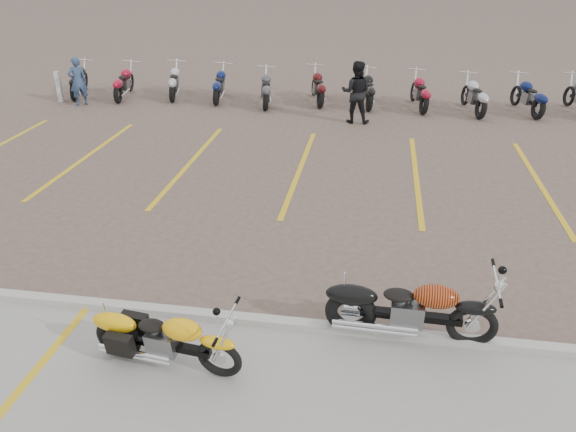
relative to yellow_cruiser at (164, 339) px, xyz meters
name	(u,v)px	position (x,y,z in m)	size (l,w,h in m)	color
ground	(267,253)	(0.71, 3.01, -0.41)	(100.00, 100.00, 0.00)	#725B51
curb	(240,319)	(0.71, 1.01, -0.35)	(60.00, 0.18, 0.12)	#ADAAA3
parking_stripes	(300,169)	(0.71, 7.01, -0.40)	(38.00, 5.50, 0.01)	gold
yellow_cruiser	(164,339)	(0.00, 0.00, 0.00)	(1.99, 0.41, 0.82)	black
flame_cruiser	(406,310)	(2.99, 1.02, 0.06)	(2.27, 0.34, 0.93)	black
person_a	(78,81)	(-7.20, 11.59, 0.37)	(0.57, 0.37, 1.55)	navy
person_b	(356,92)	(1.78, 11.07, 0.49)	(0.87, 0.68, 1.79)	black
bollard	(59,87)	(-8.07, 11.88, 0.09)	(0.15, 0.15, 1.00)	silver
bg_bike_row	(316,88)	(0.39, 12.93, 0.14)	(17.53, 2.09, 1.10)	black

